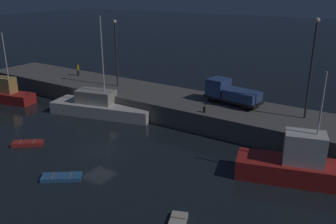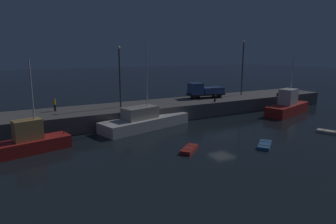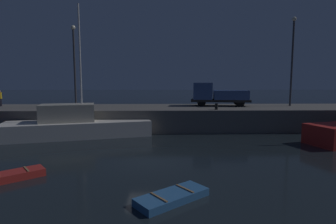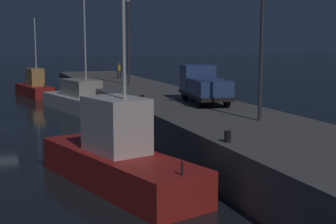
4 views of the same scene
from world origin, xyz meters
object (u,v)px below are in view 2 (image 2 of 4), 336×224
at_px(dinghy_red_small, 189,149).
at_px(dockworker, 55,104).
at_px(lamp_post_west, 120,72).
at_px(lamp_post_east, 243,64).
at_px(bollard_central, 215,100).
at_px(utility_truck, 204,90).
at_px(bollard_east, 142,107).
at_px(fishing_boat_white, 27,142).
at_px(rowboat_white_mid, 330,132).
at_px(fishing_boat_blue, 144,121).
at_px(bollard_west, 277,95).
at_px(fishing_trawler_red, 288,106).
at_px(dinghy_orange_near, 265,145).

distance_m(dinghy_red_small, dockworker, 18.94).
height_order(lamp_post_west, lamp_post_east, lamp_post_east).
relative_size(lamp_post_east, bollard_central, 15.87).
bearing_deg(lamp_post_west, bollard_central, -11.81).
height_order(utility_truck, bollard_east, utility_truck).
height_order(fishing_boat_white, dinghy_red_small, fishing_boat_white).
bearing_deg(rowboat_white_mid, lamp_post_east, 81.06).
bearing_deg(lamp_post_west, fishing_boat_blue, -72.15).
xyz_separation_m(fishing_boat_blue, bollard_west, (25.42, 1.36, 1.39)).
distance_m(fishing_trawler_red, fishing_boat_white, 36.64).
relative_size(lamp_post_west, bollard_central, 13.87).
distance_m(fishing_boat_blue, dockworker, 11.50).
bearing_deg(dinghy_orange_near, bollard_west, 38.21).
relative_size(fishing_boat_white, lamp_post_east, 0.94).
relative_size(dinghy_red_small, bollard_west, 5.72).
distance_m(fishing_boat_blue, lamp_post_east, 22.70).
bearing_deg(fishing_boat_white, lamp_post_east, 13.98).
bearing_deg(dinghy_red_small, lamp_post_west, 96.29).
relative_size(fishing_trawler_red, dockworker, 6.10).
xyz_separation_m(fishing_trawler_red, lamp_post_west, (-24.53, 7.31, 5.61)).
xyz_separation_m(dinghy_orange_near, rowboat_white_mid, (10.51, -0.18, -0.00)).
xyz_separation_m(dinghy_red_small, lamp_post_east, (20.90, 15.61, 7.27)).
xyz_separation_m(rowboat_white_mid, bollard_east, (-17.90, 14.22, 2.26)).
bearing_deg(lamp_post_west, dinghy_orange_near, -61.99).
height_order(dinghy_orange_near, utility_truck, utility_truck).
bearing_deg(lamp_post_east, fishing_trawler_red, -76.23).
distance_m(fishing_trawler_red, dinghy_red_small, 24.10).
distance_m(bollard_west, bollard_east, 25.14).
bearing_deg(dockworker, rowboat_white_mid, -33.59).
bearing_deg(bollard_east, lamp_post_west, 119.12).
xyz_separation_m(fishing_trawler_red, bollard_east, (-22.79, 4.17, 1.17)).
height_order(fishing_trawler_red, dinghy_red_small, fishing_trawler_red).
distance_m(fishing_trawler_red, bollard_central, 11.68).
relative_size(dinghy_orange_near, rowboat_white_mid, 1.06).
relative_size(utility_truck, bollard_west, 13.34).
bearing_deg(bollard_west, fishing_boat_white, -173.41).
distance_m(dinghy_red_small, bollard_east, 11.78).
xyz_separation_m(fishing_boat_white, lamp_post_west, (12.10, 7.71, 5.83)).
height_order(fishing_boat_blue, bollard_west, fishing_boat_blue).
xyz_separation_m(dinghy_red_small, bollard_east, (0.13, 11.57, 2.22)).
xyz_separation_m(fishing_boat_white, bollard_central, (25.89, 4.82, 1.39)).
relative_size(fishing_trawler_red, fishing_boat_blue, 0.82).
relative_size(fishing_trawler_red, bollard_west, 21.20).
distance_m(dinghy_red_small, lamp_post_east, 27.08).
xyz_separation_m(fishing_boat_blue, lamp_post_east, (21.05, 5.46, 6.49)).
xyz_separation_m(bollard_central, bollard_east, (-12.04, -0.25, -0.00)).
bearing_deg(fishing_boat_blue, rowboat_white_mid, -35.15).
distance_m(dinghy_orange_near, utility_truck, 19.44).
distance_m(dockworker, bollard_central, 22.44).
height_order(rowboat_white_mid, utility_truck, utility_truck).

